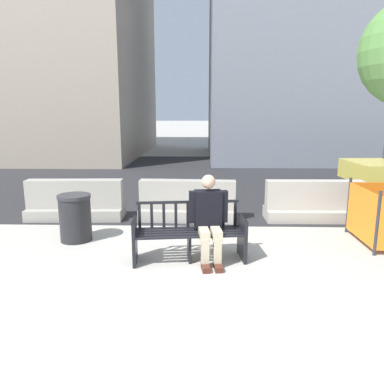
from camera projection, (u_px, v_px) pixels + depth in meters
ground_plane at (188, 288)px, 4.82m from camera, size 200.00×200.00×0.00m
street_asphalt at (198, 176)px, 13.32m from camera, size 120.00×12.00×0.01m
street_bench at (189, 235)px, 5.69m from camera, size 1.74×0.72×0.88m
seated_person at (209, 217)px, 5.60m from camera, size 0.59×0.76×1.31m
jersey_barrier_centre at (187, 204)px, 7.86m from camera, size 2.03×0.77×0.84m
jersey_barrier_left at (76, 203)px, 7.93m from camera, size 2.03×0.76×0.84m
jersey_barrier_right at (314, 204)px, 7.83m from camera, size 2.01×0.72×0.84m
trash_bin at (75, 218)px, 6.55m from camera, size 0.57×0.57×0.83m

